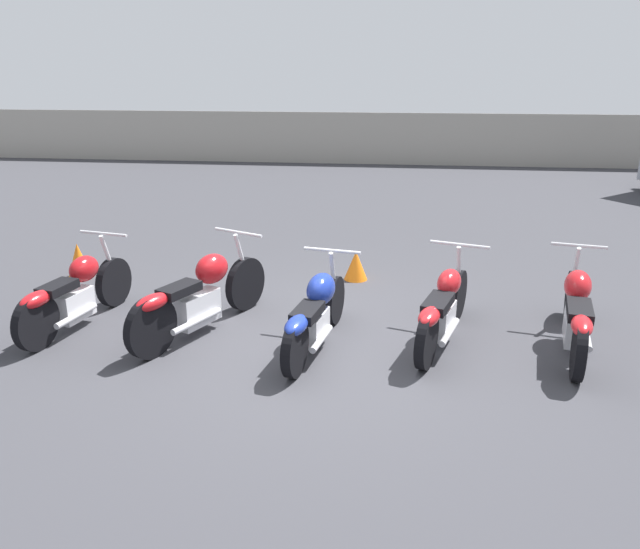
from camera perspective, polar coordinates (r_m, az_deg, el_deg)
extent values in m
plane|color=#38383D|center=(6.88, -0.46, -6.40)|extent=(60.00, 60.00, 0.00)
cube|color=#9E998E|center=(19.38, 4.44, 12.29)|extent=(40.00, 0.04, 1.54)
cylinder|color=black|center=(8.28, -18.32, -0.66)|extent=(0.22, 0.62, 0.62)
cylinder|color=black|center=(7.30, -24.53, -4.03)|extent=(0.22, 0.62, 0.62)
cube|color=silver|center=(7.74, -21.51, -2.62)|extent=(0.29, 0.52, 0.34)
ellipsoid|color=#AD1419|center=(7.79, -20.78, 0.49)|extent=(0.33, 0.47, 0.30)
cube|color=black|center=(7.47, -22.88, -1.13)|extent=(0.32, 0.49, 0.10)
ellipsoid|color=#AD1419|center=(7.25, -24.53, -2.09)|extent=(0.28, 0.47, 0.16)
cylinder|color=silver|center=(8.02, -19.21, 3.56)|extent=(0.65, 0.16, 0.04)
cylinder|color=silver|center=(8.14, -18.76, 1.42)|extent=(0.10, 0.26, 0.64)
cylinder|color=silver|center=(7.59, -21.39, -3.52)|extent=(0.20, 0.66, 0.07)
cylinder|color=black|center=(7.78, -6.82, -0.85)|extent=(0.37, 0.64, 0.66)
cylinder|color=black|center=(6.70, -15.19, -4.71)|extent=(0.37, 0.64, 0.66)
cube|color=silver|center=(7.17, -11.09, -3.08)|extent=(0.42, 0.60, 0.36)
ellipsoid|color=#AD1419|center=(7.22, -9.86, 0.52)|extent=(0.45, 0.53, 0.34)
cube|color=black|center=(6.88, -12.75, -1.35)|extent=(0.42, 0.54, 0.10)
ellipsoid|color=#AD1419|center=(6.63, -15.07, -2.46)|extent=(0.37, 0.48, 0.16)
cylinder|color=silver|center=(7.50, -7.49, 3.84)|extent=(0.65, 0.32, 0.04)
cylinder|color=silver|center=(7.63, -7.15, 1.45)|extent=(0.15, 0.26, 0.66)
cylinder|color=silver|center=(7.01, -11.19, -4.19)|extent=(0.38, 0.71, 0.07)
cylinder|color=black|center=(7.33, 1.30, -2.36)|extent=(0.20, 0.58, 0.57)
cylinder|color=black|center=(6.11, -2.30, -6.81)|extent=(0.20, 0.58, 0.57)
cube|color=silver|center=(6.66, -0.51, -4.84)|extent=(0.29, 0.53, 0.31)
ellipsoid|color=navy|center=(6.74, 0.09, -1.35)|extent=(0.38, 0.55, 0.34)
cube|color=black|center=(6.35, -1.17, -3.47)|extent=(0.33, 0.53, 0.10)
ellipsoid|color=navy|center=(6.06, -2.17, -4.67)|extent=(0.28, 0.47, 0.16)
cylinder|color=silver|center=(7.03, 1.12, 2.20)|extent=(0.66, 0.16, 0.04)
cylinder|color=silver|center=(7.17, 1.21, -0.12)|extent=(0.09, 0.25, 0.62)
cylinder|color=silver|center=(6.53, 0.13, -5.88)|extent=(0.18, 0.61, 0.07)
cylinder|color=black|center=(7.64, 12.48, -1.80)|extent=(0.27, 0.60, 0.60)
cylinder|color=black|center=(6.35, 9.72, -5.96)|extent=(0.27, 0.60, 0.60)
cube|color=silver|center=(6.93, 11.08, -4.13)|extent=(0.34, 0.55, 0.33)
ellipsoid|color=red|center=(7.03, 11.72, -0.73)|extent=(0.37, 0.51, 0.29)
cube|color=black|center=(6.61, 10.74, -2.61)|extent=(0.39, 0.59, 0.10)
ellipsoid|color=red|center=(6.30, 9.96, -3.81)|extent=(0.32, 0.48, 0.16)
cylinder|color=silver|center=(7.35, 12.66, 2.69)|extent=(0.67, 0.24, 0.04)
cylinder|color=silver|center=(7.49, 12.57, 0.40)|extent=(0.12, 0.25, 0.63)
cylinder|color=silver|center=(6.81, 11.75, -5.17)|extent=(0.27, 0.67, 0.07)
cylinder|color=black|center=(7.99, 21.99, -1.84)|extent=(0.22, 0.61, 0.60)
cylinder|color=black|center=(6.53, 22.58, -6.45)|extent=(0.22, 0.61, 0.60)
cube|color=silver|center=(7.19, 22.26, -4.36)|extent=(0.31, 0.59, 0.33)
ellipsoid|color=red|center=(7.32, 22.51, -0.95)|extent=(0.37, 0.53, 0.33)
cube|color=black|center=(6.85, 22.65, -3.03)|extent=(0.35, 0.58, 0.10)
ellipsoid|color=red|center=(6.49, 22.82, -4.34)|extent=(0.29, 0.47, 0.16)
cylinder|color=silver|center=(7.71, 22.61, 2.45)|extent=(0.60, 0.16, 0.04)
cylinder|color=silver|center=(7.84, 22.29, 0.27)|extent=(0.10, 0.25, 0.63)
cylinder|color=silver|center=(7.08, 23.23, -5.38)|extent=(0.18, 0.57, 0.07)
cone|color=orange|center=(8.85, 3.30, 0.86)|extent=(0.33, 0.33, 0.42)
cone|color=orange|center=(9.61, -21.21, 1.25)|extent=(0.33, 0.33, 0.49)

